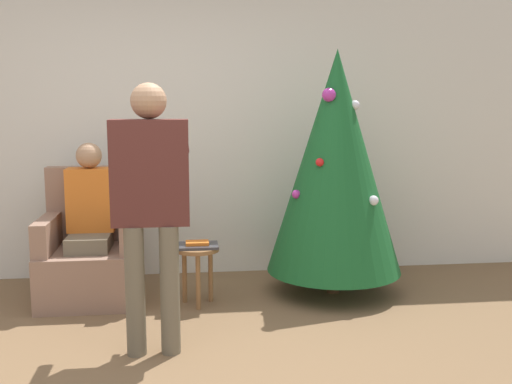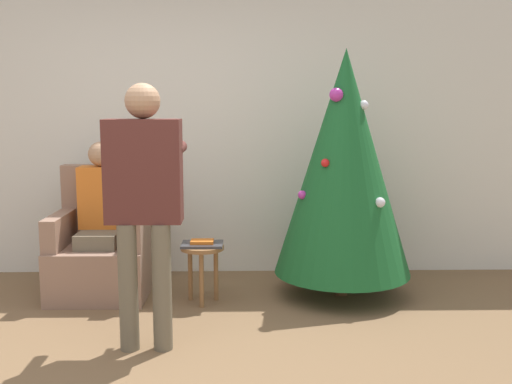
% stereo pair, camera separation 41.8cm
% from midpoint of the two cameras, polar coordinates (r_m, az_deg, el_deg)
% --- Properties ---
extents(wall_back, '(8.00, 0.06, 2.70)m').
position_cam_midpoint_polar(wall_back, '(5.40, -11.00, 6.32)').
color(wall_back, silver).
rests_on(wall_back, ground_plane).
extents(christmas_tree, '(1.08, 1.08, 1.96)m').
position_cam_midpoint_polar(christmas_tree, '(4.77, 5.11, 2.83)').
color(christmas_tree, brown).
rests_on(christmas_tree, ground_plane).
extents(armchair, '(0.75, 0.75, 1.03)m').
position_cam_midpoint_polar(armchair, '(5.00, -17.69, -5.76)').
color(armchair, '#93705B').
rests_on(armchair, ground_plane).
extents(person_seated, '(0.36, 0.46, 1.23)m').
position_cam_midpoint_polar(person_seated, '(4.90, -17.93, -2.15)').
color(person_seated, '#6B604C').
rests_on(person_seated, ground_plane).
extents(person_standing, '(0.48, 0.57, 1.66)m').
position_cam_midpoint_polar(person_standing, '(3.71, -13.21, -0.06)').
color(person_standing, '#6B604C').
rests_on(person_standing, ground_plane).
extents(side_stool, '(0.33, 0.33, 0.45)m').
position_cam_midpoint_polar(side_stool, '(4.63, -8.19, -6.32)').
color(side_stool, olive).
rests_on(side_stool, ground_plane).
extents(laptop, '(0.32, 0.23, 0.02)m').
position_cam_midpoint_polar(laptop, '(4.61, -8.21, -5.12)').
color(laptop, '#38383D').
rests_on(laptop, side_stool).
extents(book, '(0.17, 0.12, 0.02)m').
position_cam_midpoint_polar(book, '(4.60, -8.22, -4.85)').
color(book, orange).
rests_on(book, laptop).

